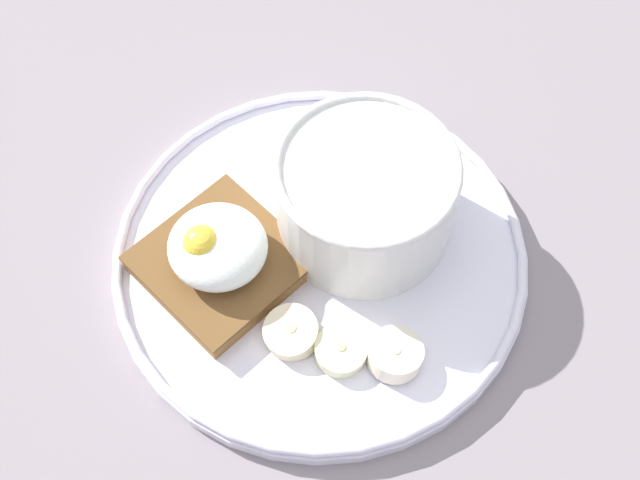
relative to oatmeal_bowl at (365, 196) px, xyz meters
The scene contains 8 objects.
ground_plane 6.47cm from the oatmeal_bowl, 75.07° to the left, with size 120.00×120.00×2.00cm, color gray.
plate 5.09cm from the oatmeal_bowl, 75.07° to the left, with size 26.47×26.47×1.60cm.
oatmeal_bowl is the anchor object (origin of this frame).
toast_slice 9.91cm from the oatmeal_bowl, 55.15° to the left, with size 10.42×10.42×1.47cm.
poached_egg 9.69cm from the oatmeal_bowl, 55.10° to the left, with size 6.14×6.05×3.39cm.
banana_slice_front 9.67cm from the oatmeal_bowl, 115.10° to the left, with size 4.44×4.43×1.23cm.
banana_slice_left 9.95cm from the oatmeal_bowl, 134.58° to the left, with size 3.41×3.53×1.67cm.
banana_slice_back 9.57cm from the oatmeal_bowl, 95.38° to the left, with size 4.27×4.35×1.60cm.
Camera 1 is at (-15.72, 22.66, 52.57)cm, focal length 50.00 mm.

